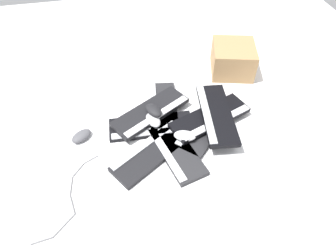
# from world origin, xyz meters

# --- Properties ---
(ground_plane) EXTENTS (3.20, 3.20, 0.00)m
(ground_plane) POSITION_xyz_m (0.00, 0.00, 0.00)
(ground_plane) COLOR white
(keyboard_0) EXTENTS (0.41, 0.43, 0.03)m
(keyboard_0) POSITION_xyz_m (0.17, -0.08, 0.01)
(keyboard_0) COLOR #232326
(keyboard_0) RESTS_ON ground
(keyboard_1) EXTENTS (0.21, 0.46, 0.03)m
(keyboard_1) POSITION_xyz_m (-0.04, 0.08, 0.01)
(keyboard_1) COLOR #232326
(keyboard_1) RESTS_ON ground
(keyboard_2) EXTENTS (0.45, 0.18, 0.03)m
(keyboard_2) POSITION_xyz_m (-0.12, -0.04, 0.01)
(keyboard_2) COLOR black
(keyboard_2) RESTS_ON ground
(keyboard_3) EXTENTS (0.45, 0.36, 0.03)m
(keyboard_3) POSITION_xyz_m (-0.14, -0.20, 0.01)
(keyboard_3) COLOR black
(keyboard_3) RESTS_ON ground
(keyboard_4) EXTENTS (0.26, 0.46, 0.03)m
(keyboard_4) POSITION_xyz_m (-0.04, -0.19, 0.01)
(keyboard_4) COLOR #232326
(keyboard_4) RESTS_ON ground
(keyboard_5) EXTENTS (0.46, 0.30, 0.03)m
(keyboard_5) POSITION_xyz_m (0.19, -0.07, 0.04)
(keyboard_5) COLOR black
(keyboard_5) RESTS_ON keyboard_0
(keyboard_6) EXTENTS (0.45, 0.35, 0.03)m
(keyboard_6) POSITION_xyz_m (-0.11, 0.04, 0.04)
(keyboard_6) COLOR black
(keyboard_6) RESTS_ON keyboard_1
(keyboard_7) EXTENTS (0.20, 0.45, 0.03)m
(keyboard_7) POSITION_xyz_m (0.22, -0.07, 0.07)
(keyboard_7) COLOR black
(keyboard_7) RESTS_ON keyboard_5
(mouse_0) EXTENTS (0.11, 0.13, 0.04)m
(mouse_0) POSITION_xyz_m (-0.10, 0.01, 0.08)
(mouse_0) COLOR black
(mouse_0) RESTS_ON keyboard_6
(mouse_1) EXTENTS (0.13, 0.10, 0.04)m
(mouse_1) POSITION_xyz_m (0.03, -0.17, 0.05)
(mouse_1) COLOR silver
(mouse_1) RESTS_ON keyboard_4
(mouse_2) EXTENTS (0.13, 0.12, 0.04)m
(mouse_2) POSITION_xyz_m (-0.48, -0.03, 0.02)
(mouse_2) COLOR #4C4C51
(mouse_2) RESTS_ON ground
(mouse_3) EXTENTS (0.10, 0.12, 0.04)m
(mouse_3) POSITION_xyz_m (-0.11, -0.03, 0.05)
(mouse_3) COLOR #B7B7BC
(mouse_3) RESTS_ON keyboard_2
(cable_0) EXTENTS (0.28, 0.39, 0.01)m
(cable_0) POSITION_xyz_m (-0.54, -0.37, 0.00)
(cable_0) COLOR #59595B
(cable_0) RESTS_ON ground
(cardboard_box) EXTENTS (0.31, 0.32, 0.18)m
(cardboard_box) POSITION_xyz_m (0.47, 0.35, 0.09)
(cardboard_box) COLOR #9E774C
(cardboard_box) RESTS_ON ground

